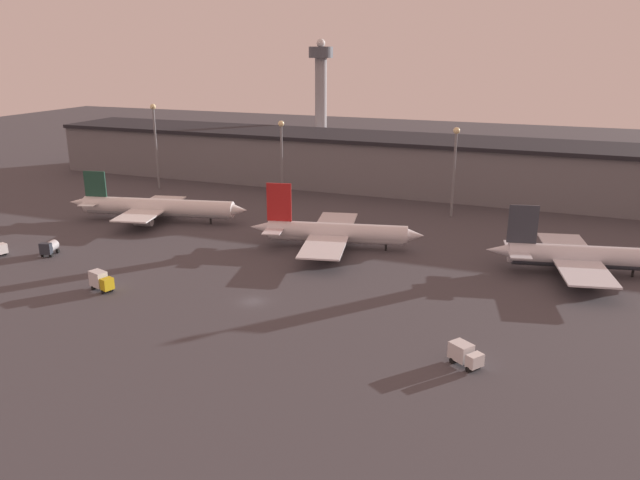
{
  "coord_description": "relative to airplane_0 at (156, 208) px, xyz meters",
  "views": [
    {
      "loc": [
        50.14,
        -94.31,
        45.03
      ],
      "look_at": [
        4.64,
        21.98,
        6.0
      ],
      "focal_mm": 35.0,
      "sensor_mm": 36.0,
      "label": 1
    }
  ],
  "objects": [
    {
      "name": "lamp_post_1",
      "position": [
        21.21,
        33.98,
        11.52
      ],
      "size": [
        1.8,
        1.8,
        24.0
      ],
      "color": "slate",
      "rests_on": "ground"
    },
    {
      "name": "airplane_1",
      "position": [
        52.07,
        -4.16,
        -0.12
      ],
      "size": [
        40.46,
        38.05,
        14.9
      ],
      "rotation": [
        0.0,
        0.0,
        0.22
      ],
      "color": "silver",
      "rests_on": "ground"
    },
    {
      "name": "service_vehicle_0",
      "position": [
        89.0,
        -49.64,
        -2.03
      ],
      "size": [
        5.53,
        4.88,
        3.25
      ],
      "rotation": [
        0.0,
        0.0,
        -0.61
      ],
      "color": "white",
      "rests_on": "ground"
    },
    {
      "name": "service_vehicle_2",
      "position": [
        -5.77,
        -32.31,
        -2.06
      ],
      "size": [
        3.49,
        4.88,
        3.24
      ],
      "rotation": [
        0.0,
        0.0,
        -1.31
      ],
      "color": "#282D38",
      "rests_on": "ground"
    },
    {
      "name": "lamp_post_0",
      "position": [
        -23.41,
        33.98,
        13.39
      ],
      "size": [
        1.8,
        1.8,
        27.41
      ],
      "color": "slate",
      "rests_on": "ground"
    },
    {
      "name": "airplane_2",
      "position": [
        104.69,
        -2.22,
        -0.02
      ],
      "size": [
        37.61,
        34.62,
        14.16
      ],
      "rotation": [
        0.0,
        0.0,
        0.22
      ],
      "color": "silver",
      "rests_on": "ground"
    },
    {
      "name": "airplane_0",
      "position": [
        0.0,
        0.0,
        0.0
      ],
      "size": [
        49.49,
        29.08,
        13.15
      ],
      "rotation": [
        0.0,
        0.0,
        0.22
      ],
      "color": "white",
      "rests_on": "ground"
    },
    {
      "name": "control_tower",
      "position": [
        11.78,
        90.34,
        23.56
      ],
      "size": [
        9.0,
        9.0,
        47.47
      ],
      "color": "#99999E",
      "rests_on": "ground"
    },
    {
      "name": "terminal_building",
      "position": [
        49.02,
        61.32,
        4.79
      ],
      "size": [
        245.45,
        27.6,
        17.15
      ],
      "color": "slate",
      "rests_on": "ground"
    },
    {
      "name": "ground",
      "position": [
        49.02,
        -39.55,
        -3.83
      ],
      "size": [
        600.0,
        600.0,
        0.0
      ],
      "primitive_type": "plane",
      "color": "#423F44"
    },
    {
      "name": "service_vehicle_3",
      "position": [
        19.37,
        -45.31,
        -1.8
      ],
      "size": [
        5.74,
        3.63,
        3.73
      ],
      "rotation": [
        0.0,
        0.0,
        -0.3
      ],
      "color": "gold",
      "rests_on": "ground"
    },
    {
      "name": "lamp_post_2",
      "position": [
        72.36,
        33.98,
        11.74
      ],
      "size": [
        1.8,
        1.8,
        24.4
      ],
      "color": "slate",
      "rests_on": "ground"
    }
  ]
}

